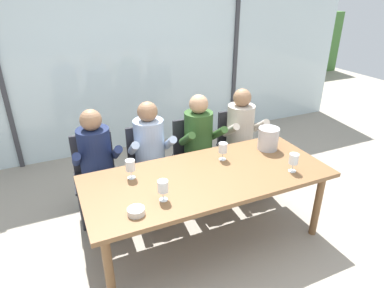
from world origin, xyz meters
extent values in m
plane|color=#9E9384|center=(0.00, 1.00, 0.00)|extent=(14.00, 14.00, 0.00)
cube|color=silver|center=(0.00, 2.38, 1.30)|extent=(7.40, 0.03, 2.60)
cube|color=#38383D|center=(1.66, 2.36, 1.30)|extent=(0.06, 0.06, 2.60)
cube|color=#477A38|center=(0.00, 6.10, 0.81)|extent=(13.40, 2.40, 1.62)
cube|color=brown|center=(0.00, 0.00, 0.71)|extent=(2.20, 0.94, 0.04)
cylinder|color=brown|center=(-1.00, -0.37, 0.34)|extent=(0.07, 0.07, 0.69)
cylinder|color=brown|center=(1.00, -0.37, 0.34)|extent=(0.07, 0.07, 0.69)
cylinder|color=brown|center=(-1.00, 0.37, 0.34)|extent=(0.07, 0.07, 0.69)
cylinder|color=brown|center=(1.00, 0.37, 0.34)|extent=(0.07, 0.07, 0.69)
cube|color=#232328|center=(-0.87, 0.80, 0.45)|extent=(0.47, 0.47, 0.03)
cube|color=#232328|center=(-0.86, 1.00, 0.67)|extent=(0.42, 0.07, 0.42)
cylinder|color=#232328|center=(-1.08, 0.62, 0.22)|extent=(0.04, 0.04, 0.43)
cylinder|color=#232328|center=(-0.70, 0.60, 0.22)|extent=(0.04, 0.04, 0.43)
cylinder|color=#232328|center=(-1.05, 1.00, 0.22)|extent=(0.04, 0.04, 0.43)
cylinder|color=#232328|center=(-0.67, 0.98, 0.22)|extent=(0.04, 0.04, 0.43)
cube|color=#232328|center=(-0.29, 0.78, 0.45)|extent=(0.46, 0.46, 0.03)
cube|color=#232328|center=(-0.28, 0.98, 0.67)|extent=(0.42, 0.06, 0.42)
cylinder|color=#232328|center=(-0.49, 0.60, 0.22)|extent=(0.04, 0.04, 0.43)
cylinder|color=#232328|center=(-0.12, 0.58, 0.22)|extent=(0.04, 0.04, 0.43)
cylinder|color=#232328|center=(-0.47, 0.98, 0.22)|extent=(0.04, 0.04, 0.43)
cylinder|color=#232328|center=(-0.09, 0.96, 0.22)|extent=(0.04, 0.04, 0.43)
cube|color=#232328|center=(0.25, 0.77, 0.45)|extent=(0.46, 0.46, 0.03)
cube|color=#232328|center=(0.26, 0.97, 0.67)|extent=(0.42, 0.06, 0.42)
cylinder|color=#232328|center=(0.05, 0.59, 0.22)|extent=(0.04, 0.04, 0.43)
cylinder|color=#232328|center=(0.43, 0.57, 0.22)|extent=(0.04, 0.04, 0.43)
cylinder|color=#232328|center=(0.07, 0.97, 0.22)|extent=(0.04, 0.04, 0.43)
cylinder|color=#232328|center=(0.45, 0.95, 0.22)|extent=(0.04, 0.04, 0.43)
cube|color=#232328|center=(0.86, 0.81, 0.45)|extent=(0.45, 0.45, 0.03)
cube|color=#232328|center=(0.86, 1.01, 0.67)|extent=(0.42, 0.04, 0.42)
cylinder|color=#232328|center=(0.67, 0.62, 0.22)|extent=(0.04, 0.04, 0.43)
cylinder|color=#232328|center=(1.05, 0.62, 0.22)|extent=(0.04, 0.04, 0.43)
cylinder|color=#232328|center=(0.67, 1.00, 0.22)|extent=(0.04, 0.04, 0.43)
cylinder|color=#232328|center=(1.05, 1.00, 0.22)|extent=(0.04, 0.04, 0.43)
cylinder|color=#192347|center=(-0.85, 0.82, 0.74)|extent=(0.33, 0.33, 0.52)
sphere|color=#936B4C|center=(-0.85, 0.82, 1.09)|extent=(0.21, 0.21, 0.21)
cube|color=#47423D|center=(-0.94, 0.62, 0.48)|extent=(0.14, 0.40, 0.13)
cube|color=#47423D|center=(-0.76, 0.62, 0.48)|extent=(0.14, 0.40, 0.13)
cylinder|color=#47423D|center=(-0.95, 0.42, 0.23)|extent=(0.10, 0.10, 0.46)
cylinder|color=#47423D|center=(-0.77, 0.42, 0.23)|extent=(0.10, 0.10, 0.46)
cylinder|color=#192347|center=(-1.04, 0.71, 0.77)|extent=(0.09, 0.33, 0.26)
cylinder|color=#192347|center=(-0.66, 0.70, 0.77)|extent=(0.09, 0.33, 0.26)
cylinder|color=#9EB2D1|center=(-0.28, 0.82, 0.74)|extent=(0.34, 0.34, 0.52)
sphere|color=#936B4C|center=(-0.28, 0.82, 1.09)|extent=(0.21, 0.21, 0.21)
cube|color=#47423D|center=(-0.39, 0.63, 0.48)|extent=(0.16, 0.41, 0.13)
cube|color=#47423D|center=(-0.21, 0.61, 0.48)|extent=(0.16, 0.41, 0.13)
cylinder|color=#47423D|center=(-0.41, 0.43, 0.23)|extent=(0.10, 0.10, 0.46)
cylinder|color=#47423D|center=(-0.23, 0.42, 0.23)|extent=(0.10, 0.10, 0.46)
cylinder|color=#9EB2D1|center=(-0.48, 0.72, 0.77)|extent=(0.11, 0.33, 0.26)
cylinder|color=#9EB2D1|center=(-0.10, 0.69, 0.77)|extent=(0.11, 0.33, 0.26)
cylinder|color=#2D5123|center=(0.29, 0.82, 0.74)|extent=(0.33, 0.33, 0.52)
sphere|color=tan|center=(0.29, 0.82, 1.09)|extent=(0.21, 0.21, 0.21)
cube|color=#47423D|center=(0.20, 0.62, 0.48)|extent=(0.14, 0.40, 0.13)
cube|color=#47423D|center=(0.38, 0.62, 0.48)|extent=(0.14, 0.40, 0.13)
cylinder|color=#47423D|center=(0.20, 0.42, 0.23)|extent=(0.10, 0.10, 0.46)
cylinder|color=#47423D|center=(0.38, 0.42, 0.23)|extent=(0.10, 0.10, 0.46)
cylinder|color=#2D5123|center=(0.10, 0.70, 0.77)|extent=(0.09, 0.33, 0.26)
cylinder|color=#2D5123|center=(0.48, 0.70, 0.77)|extent=(0.09, 0.33, 0.26)
cylinder|color=#B7AD9E|center=(0.85, 0.82, 0.74)|extent=(0.34, 0.34, 0.52)
sphere|color=#936B4C|center=(0.85, 0.82, 1.09)|extent=(0.21, 0.21, 0.21)
cube|color=#47423D|center=(0.74, 0.63, 0.48)|extent=(0.16, 0.41, 0.13)
cube|color=#47423D|center=(0.92, 0.61, 0.48)|extent=(0.16, 0.41, 0.13)
cylinder|color=#47423D|center=(0.73, 0.43, 0.23)|extent=(0.10, 0.10, 0.46)
cylinder|color=#47423D|center=(0.91, 0.42, 0.23)|extent=(0.10, 0.10, 0.46)
cylinder|color=#B7AD9E|center=(0.65, 0.72, 0.77)|extent=(0.10, 0.33, 0.26)
cylinder|color=#B7AD9E|center=(1.03, 0.69, 0.77)|extent=(0.10, 0.33, 0.26)
cylinder|color=#B7B7BC|center=(0.79, 0.21, 0.84)|extent=(0.21, 0.21, 0.23)
torus|color=silver|center=(0.79, 0.21, 0.95)|extent=(0.21, 0.21, 0.01)
cylinder|color=silver|center=(-0.74, -0.29, 0.75)|extent=(0.13, 0.13, 0.05)
cylinder|color=silver|center=(-0.50, -0.20, 0.73)|extent=(0.07, 0.07, 0.00)
cylinder|color=silver|center=(-0.50, -0.20, 0.77)|extent=(0.01, 0.01, 0.07)
cylinder|color=silver|center=(-0.50, -0.20, 0.85)|extent=(0.08, 0.08, 0.09)
cylinder|color=#E0D184|center=(-0.50, -0.20, 0.83)|extent=(0.07, 0.07, 0.04)
cylinder|color=silver|center=(-0.64, 0.23, 0.73)|extent=(0.07, 0.07, 0.00)
cylinder|color=silver|center=(-0.64, 0.23, 0.77)|extent=(0.01, 0.01, 0.07)
cylinder|color=silver|center=(-0.64, 0.23, 0.85)|extent=(0.08, 0.08, 0.09)
cylinder|color=#E0D184|center=(-0.64, 0.23, 0.83)|extent=(0.07, 0.07, 0.04)
cylinder|color=silver|center=(0.26, 0.20, 0.73)|extent=(0.07, 0.07, 0.00)
cylinder|color=silver|center=(0.26, 0.20, 0.77)|extent=(0.01, 0.01, 0.07)
cylinder|color=silver|center=(0.26, 0.20, 0.85)|extent=(0.08, 0.08, 0.09)
cylinder|color=silver|center=(0.72, -0.26, 0.73)|extent=(0.07, 0.07, 0.00)
cylinder|color=silver|center=(0.72, -0.26, 0.77)|extent=(0.01, 0.01, 0.07)
cylinder|color=silver|center=(0.72, -0.26, 0.85)|extent=(0.08, 0.08, 0.09)
cylinder|color=#560C1E|center=(0.72, -0.26, 0.83)|extent=(0.07, 0.07, 0.04)
camera|label=1|loc=(-1.19, -2.26, 2.24)|focal=31.01mm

